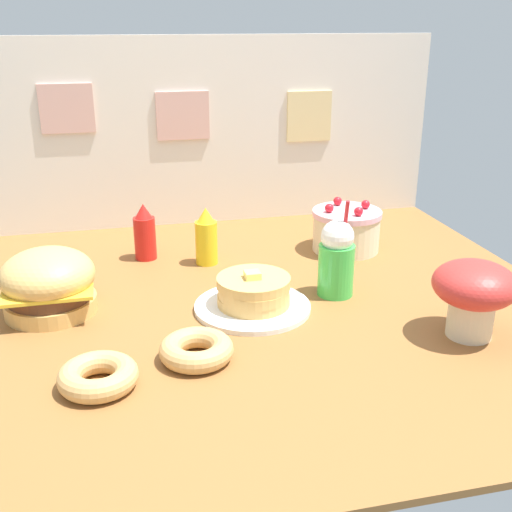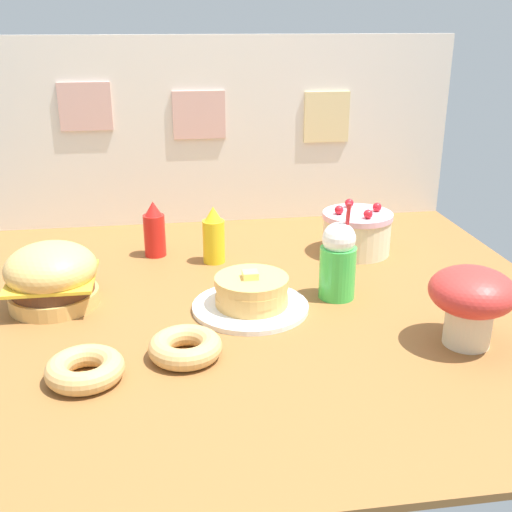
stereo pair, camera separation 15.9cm
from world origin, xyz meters
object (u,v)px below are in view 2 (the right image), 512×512
at_px(pancake_stack, 251,296).
at_px(mustard_bottle, 214,237).
at_px(layer_cake, 357,232).
at_px(ketchup_bottle, 154,231).
at_px(burger, 52,277).
at_px(cream_soda_cup, 338,261).
at_px(donut_chocolate, 185,347).
at_px(donut_pink_glaze, 85,369).
at_px(mushroom_stool, 471,298).

height_order(pancake_stack, mustard_bottle, mustard_bottle).
distance_m(layer_cake, ketchup_bottle, 0.81).
xyz_separation_m(burger, layer_cake, (1.14, 0.33, -0.02)).
bearing_deg(cream_soda_cup, burger, 175.32).
xyz_separation_m(burger, donut_chocolate, (0.41, -0.41, -0.07)).
relative_size(burger, donut_chocolate, 1.43).
bearing_deg(donut_pink_glaze, donut_chocolate, 16.54).
xyz_separation_m(pancake_stack, layer_cake, (0.50, 0.46, 0.04)).
xyz_separation_m(cream_soda_cup, donut_chocolate, (-0.53, -0.33, -0.10)).
height_order(pancake_stack, donut_chocolate, pancake_stack).
relative_size(layer_cake, mushroom_stool, 1.13).
bearing_deg(donut_chocolate, ketchup_bottle, 95.63).
relative_size(layer_cake, donut_chocolate, 1.34).
relative_size(cream_soda_cup, donut_pink_glaze, 1.61).
bearing_deg(ketchup_bottle, mushroom_stool, -44.26).
bearing_deg(donut_chocolate, pancake_stack, 51.06).
relative_size(burger, pancake_stack, 0.78).
height_order(cream_soda_cup, donut_pink_glaze, cream_soda_cup).
distance_m(burger, donut_chocolate, 0.59).
bearing_deg(mustard_bottle, pancake_stack, -79.35).
distance_m(pancake_stack, cream_soda_cup, 0.32).
bearing_deg(ketchup_bottle, pancake_stack, -60.59).
bearing_deg(pancake_stack, donut_pink_glaze, -143.85).
height_order(layer_cake, ketchup_bottle, ketchup_bottle).
height_order(layer_cake, mustard_bottle, mustard_bottle).
height_order(burger, ketchup_bottle, ketchup_bottle).
bearing_deg(donut_pink_glaze, layer_cake, 39.71).
distance_m(layer_cake, mushroom_stool, 0.79).
relative_size(pancake_stack, cream_soda_cup, 1.13).
bearing_deg(mushroom_stool, pancake_stack, 151.01).
relative_size(burger, mushroom_stool, 1.21).
bearing_deg(donut_pink_glaze, mushroom_stool, 1.84).
height_order(cream_soda_cup, mushroom_stool, cream_soda_cup).
bearing_deg(layer_cake, mustard_bottle, -178.18).
xyz_separation_m(pancake_stack, mustard_bottle, (-0.08, 0.44, 0.06)).
bearing_deg(pancake_stack, cream_soda_cup, 9.65).
bearing_deg(burger, mushroom_stool, -20.28).
bearing_deg(ketchup_bottle, layer_cake, -6.30).
bearing_deg(ketchup_bottle, donut_pink_glaze, -101.45).
height_order(burger, mushroom_stool, mushroom_stool).
bearing_deg(layer_cake, cream_soda_cup, -115.32).
distance_m(ketchup_bottle, cream_soda_cup, 0.79).
xyz_separation_m(burger, cream_soda_cup, (0.94, -0.08, 0.03)).
relative_size(burger, mustard_bottle, 1.33).
xyz_separation_m(layer_cake, donut_pink_glaze, (-0.99, -0.82, -0.05)).
distance_m(pancake_stack, mushroom_stool, 0.68).
distance_m(pancake_stack, donut_pink_glaze, 0.61).
xyz_separation_m(burger, mustard_bottle, (0.56, 0.31, 0.00)).
bearing_deg(mushroom_stool, ketchup_bottle, 135.74).
bearing_deg(donut_pink_glaze, pancake_stack, 36.15).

